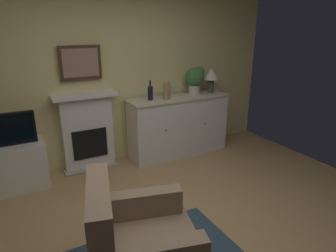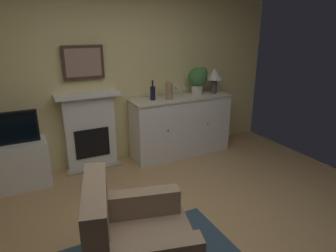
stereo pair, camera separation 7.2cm
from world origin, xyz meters
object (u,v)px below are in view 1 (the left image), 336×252
armchair (138,245)px  wine_glass_center (180,89)px  sideboard_cabinet (178,125)px  vase_decorative (167,90)px  wine_bottle (150,93)px  wine_glass_left (174,89)px  framed_picture (80,63)px  table_lamp (211,76)px  tv_cabinet (15,167)px  tv_set (8,130)px  fireplace_unit (88,131)px  potted_plant_small (195,78)px

armchair → wine_glass_center: bearing=52.6°
sideboard_cabinet → vase_decorative: size_ratio=5.72×
wine_bottle → wine_glass_left: 0.40m
framed_picture → table_lamp: size_ratio=1.38×
vase_decorative → tv_cabinet: (-2.13, 0.06, -0.77)m
tv_set → fireplace_unit: bearing=10.8°
sideboard_cabinet → potted_plant_small: potted_plant_small is taller
armchair → table_lamp: bearing=43.8°
framed_picture → wine_glass_left: framed_picture is taller
fireplace_unit → wine_glass_left: (1.31, -0.16, 0.51)m
wine_bottle → wine_glass_center: (0.50, 0.00, 0.01)m
wine_bottle → potted_plant_small: 0.81m
wine_glass_center → tv_cabinet: (-2.40, -0.00, -0.76)m
wine_bottle → wine_glass_center: size_ratio=1.76×
fireplace_unit → potted_plant_small: bearing=-4.4°
wine_glass_left → framed_picture: bearing=171.3°
wine_bottle → tv_cabinet: (-1.89, -0.00, -0.74)m
potted_plant_small → armchair: bearing=-131.7°
wine_glass_left → tv_cabinet: wine_glass_left is taller
table_lamp → tv_set: size_ratio=0.65×
framed_picture → wine_bottle: bearing=-12.7°
fireplace_unit → framed_picture: (-0.00, 0.05, 0.96)m
framed_picture → potted_plant_small: bearing=-5.9°
tv_cabinet → vase_decorative: bearing=-1.7°
framed_picture → table_lamp: 2.02m
framed_picture → tv_set: framed_picture is taller
wine_glass_center → tv_set: 2.41m
framed_picture → wine_glass_center: 1.50m
potted_plant_small → wine_glass_center: bearing=-174.3°
armchair → wine_bottle: bearing=62.2°
tv_set → armchair: tv_set is taller
vase_decorative → tv_set: (-2.13, 0.04, -0.28)m
wine_glass_left → tv_set: size_ratio=0.27×
table_lamp → framed_picture: bearing=173.6°
sideboard_cabinet → wine_bottle: 0.74m
table_lamp → wine_bottle: (-1.07, 0.02, -0.17)m
tv_set → armchair: (0.78, -2.09, -0.42)m
fireplace_unit → wine_glass_left: same height
potted_plant_small → sideboard_cabinet: bearing=-172.1°
sideboard_cabinet → wine_glass_center: (0.03, 0.02, 0.59)m
framed_picture → tv_set: (-0.98, -0.23, -0.71)m
wine_bottle → wine_glass_left: bearing=1.0°
table_lamp → wine_bottle: size_ratio=1.38×
wine_bottle → armchair: bearing=-117.8°
wine_bottle → fireplace_unit: bearing=170.0°
fireplace_unit → armchair: fireplace_unit is taller
vase_decorative → wine_glass_left: bearing=24.6°
wine_glass_center → tv_set: (-2.40, -0.02, -0.26)m
wine_glass_left → sideboard_cabinet: bearing=-15.7°
potted_plant_small → tv_set: bearing=-178.9°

